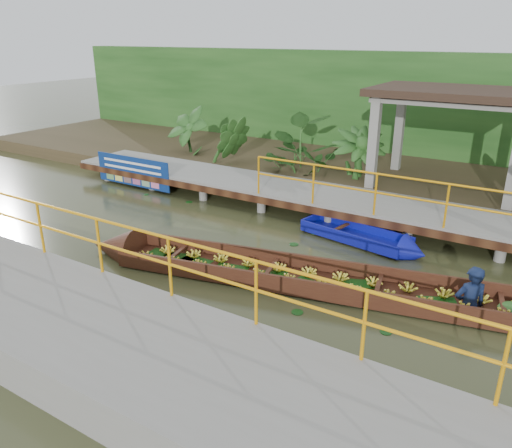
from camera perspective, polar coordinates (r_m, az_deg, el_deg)
The scene contains 10 objects.
ground at distance 11.10m, azimuth -2.21°, elevation -3.49°, with size 80.00×80.00×0.00m, color #30341A.
land_strip at distance 17.40m, azimuth 11.77°, elevation 5.99°, with size 30.00×8.00×0.45m, color #372E1B.
far_dock at distance 13.70m, azimuth 5.86°, elevation 3.38°, with size 16.00×2.06×1.66m.
near_dock at distance 7.59m, azimuth -14.10°, elevation -14.18°, with size 18.00×2.40×1.73m.
pavilion at distance 15.00m, azimuth 21.85°, elevation 12.72°, with size 4.40×3.00×3.00m.
foliage_backdrop at distance 19.38m, azimuth 14.85°, elevation 12.61°, with size 30.00×0.80×4.00m, color #1A4416.
vendor_boat at distance 9.64m, azimuth 9.15°, elevation -6.41°, with size 10.38×3.15×2.03m.
moored_blue_boat at distance 11.65m, azimuth 14.33°, elevation -2.24°, with size 3.13×1.30×0.72m.
blue_banner at distance 16.14m, azimuth -13.93°, elevation 5.88°, with size 2.96×0.04×0.93m.
tropical_plants at distance 15.08m, azimuth 9.79°, elevation 7.96°, with size 14.32×1.32×1.65m.
Camera 1 is at (5.69, -8.35, 4.59)m, focal length 35.00 mm.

